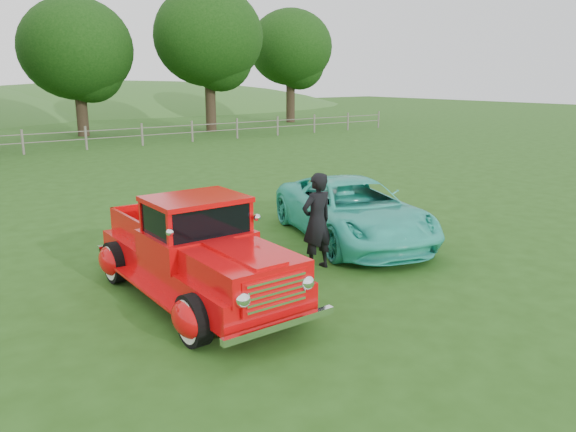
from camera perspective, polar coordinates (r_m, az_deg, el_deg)
ground at (r=9.92m, az=2.24°, el=-7.69°), size 140.00×140.00×0.00m
fence_line at (r=29.90m, az=-25.36°, el=6.81°), size 48.00×0.12×1.20m
tree_near_east at (r=37.78m, az=-20.70°, el=15.57°), size 6.80×6.80×8.33m
tree_mid_east at (r=39.07m, az=-8.09°, el=17.58°), size 7.20×7.20×9.44m
tree_far_east at (r=46.46m, az=0.26°, el=16.74°), size 6.60×6.60×8.86m
red_pickup at (r=9.49m, az=-9.34°, el=-3.80°), size 2.23×4.99×1.78m
teal_sedan at (r=12.88m, az=6.58°, el=0.59°), size 3.74×5.48×1.39m
man at (r=10.81m, az=2.94°, el=-0.55°), size 0.70×0.47×1.90m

